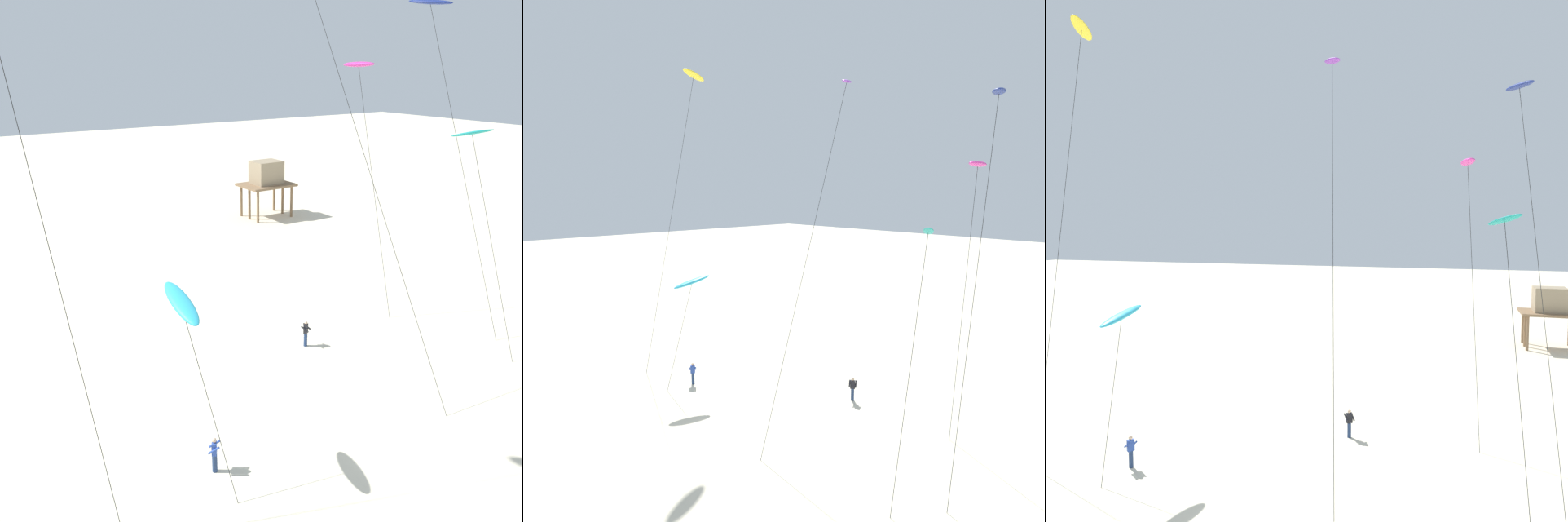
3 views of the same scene
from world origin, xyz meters
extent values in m
ellipsoid|color=#33BFE0|center=(-8.77, 4.18, 7.74)|extent=(1.04, 3.12, 1.02)
cylinder|color=#262626|center=(-8.42, 2.78, 3.81)|extent=(0.72, 2.82, 7.62)
ellipsoid|color=yellow|center=(-14.05, 8.22, 24.36)|extent=(1.65, 2.81, 0.86)
cylinder|color=#262626|center=(-13.27, 5.09, 12.13)|extent=(1.59, 6.29, 24.26)
ellipsoid|color=purple|center=(1.06, 10.26, 21.73)|extent=(1.65, 2.10, 0.68)
cylinder|color=#262626|center=(2.27, 5.43, 10.83)|extent=(2.43, 9.68, 21.66)
ellipsoid|color=#D8339E|center=(8.60, 13.66, 16.23)|extent=(1.06, 2.49, 0.39)
cylinder|color=#262626|center=(9.04, 11.93, 8.05)|extent=(0.89, 3.49, 16.11)
ellipsoid|color=teal|center=(9.97, 5.83, 12.70)|extent=(1.63, 2.13, 0.72)
cylinder|color=#262626|center=(10.46, 3.89, 6.31)|extent=(0.99, 3.90, 12.64)
ellipsoid|color=navy|center=(10.97, 10.45, 19.65)|extent=(1.57, 2.73, 0.55)
cylinder|color=#262626|center=(11.75, 7.29, 9.77)|extent=(1.60, 6.35, 19.56)
cylinder|color=navy|center=(2.19, 10.18, 0.44)|extent=(0.22, 0.22, 0.88)
cube|color=black|center=(2.19, 10.18, 1.17)|extent=(0.39, 0.36, 0.58)
sphere|color=beige|center=(2.19, 10.18, 1.57)|extent=(0.20, 0.20, 0.20)
cylinder|color=black|center=(2.37, 10.31, 1.22)|extent=(0.36, 0.46, 0.39)
cylinder|color=black|center=(2.01, 10.06, 1.22)|extent=(0.36, 0.46, 0.39)
cylinder|color=navy|center=(-7.92, 3.50, 0.44)|extent=(0.22, 0.22, 0.88)
cube|color=#2D4CA5|center=(-7.92, 3.50, 1.17)|extent=(0.36, 0.39, 0.58)
sphere|color=beige|center=(-7.92, 3.50, 1.57)|extent=(0.20, 0.20, 0.20)
cylinder|color=#2D4CA5|center=(-8.04, 3.32, 1.22)|extent=(0.47, 0.36, 0.39)
cylinder|color=#2D4CA5|center=(-7.80, 3.68, 1.22)|extent=(0.47, 0.36, 0.39)
cylinder|color=#846647|center=(15.29, 35.12, 1.73)|extent=(0.28, 0.28, 3.47)
cylinder|color=#846647|center=(15.29, 38.47, 1.73)|extent=(0.28, 0.28, 3.47)
cylinder|color=#846647|center=(15.29, 36.79, 1.73)|extent=(0.28, 0.28, 3.47)
cube|color=#846647|center=(17.52, 36.79, 3.59)|extent=(5.58, 4.19, 0.24)
cube|color=#9E896B|center=(17.52, 36.79, 4.95)|extent=(3.07, 2.52, 2.49)
camera|label=1|loc=(-17.22, -13.84, 16.38)|focal=38.88mm
camera|label=2|loc=(21.67, -14.65, 14.62)|focal=32.25mm
camera|label=3|loc=(7.64, -17.84, 12.45)|focal=34.26mm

